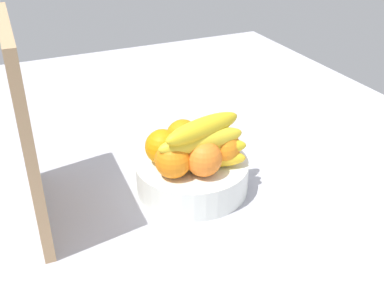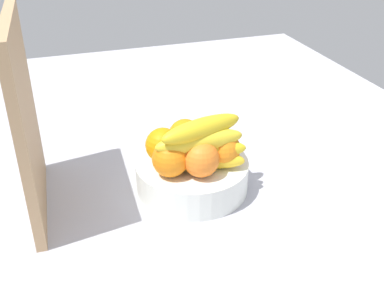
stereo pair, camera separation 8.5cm
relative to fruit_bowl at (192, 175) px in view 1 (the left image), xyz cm
name	(u,v)px [view 1 (the left image)]	position (x,y,z in cm)	size (l,w,h in cm)	color
ground_plane	(188,183)	(3.93, -0.95, -4.59)	(180.00, 140.00, 3.00)	#AEADB8
fruit_bowl	(192,175)	(0.00, 0.00, 0.00)	(22.39, 22.39, 6.19)	white
orange_front_left	(183,136)	(4.56, -0.07, 6.54)	(6.89, 6.89, 6.89)	orange
orange_front_right	(163,147)	(2.28, 5.22, 6.54)	(6.89, 6.89, 6.89)	orange
orange_center	(173,160)	(-3.13, 5.26, 6.54)	(6.89, 6.89, 6.89)	orange
orange_back_left	(204,158)	(-4.97, -0.12, 6.54)	(6.89, 6.89, 6.89)	orange
orange_back_right	(223,147)	(-2.74, -5.28, 6.54)	(6.89, 6.89, 6.89)	orange
orange_top_stack	(210,134)	(3.05, -5.31, 6.54)	(6.89, 6.89, 6.89)	orange
banana_bunch	(203,144)	(-2.85, -0.90, 8.39)	(11.16, 18.27, 10.60)	yellow
cutting_board	(24,128)	(4.23, 29.29, 14.91)	(28.00, 1.80, 36.00)	tan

